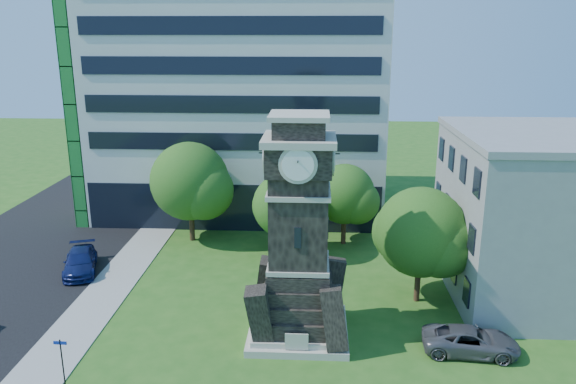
# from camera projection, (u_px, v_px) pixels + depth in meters

# --- Properties ---
(ground) EXTENTS (160.00, 160.00, 0.00)m
(ground) POSITION_uv_depth(u_px,v_px,m) (240.00, 351.00, 29.45)
(ground) COLOR #275919
(ground) RESTS_ON ground
(sidewalk) EXTENTS (3.00, 70.00, 0.06)m
(sidewalk) POSITION_uv_depth(u_px,v_px,m) (98.00, 302.00, 34.73)
(sidewalk) COLOR gray
(sidewalk) RESTS_ON ground
(clock_tower) EXTENTS (5.40, 5.40, 12.22)m
(clock_tower) POSITION_uv_depth(u_px,v_px,m) (299.00, 244.00, 29.77)
(clock_tower) COLOR #BCB5A4
(clock_tower) RESTS_ON ground
(office_tall) EXTENTS (26.20, 15.11, 28.60)m
(office_tall) POSITION_uv_depth(u_px,v_px,m) (240.00, 54.00, 50.52)
(office_tall) COLOR silver
(office_tall) RESTS_ON ground
(office_low) EXTENTS (15.20, 12.20, 10.40)m
(office_low) POSITION_uv_depth(u_px,v_px,m) (576.00, 215.00, 34.68)
(office_low) COLOR gray
(office_low) RESTS_ON ground
(car_street_north) EXTENTS (3.53, 5.47, 1.47)m
(car_street_north) POSITION_uv_depth(u_px,v_px,m) (80.00, 262.00, 39.03)
(car_street_north) COLOR #121C51
(car_street_north) RESTS_ON ground
(car_east_lot) EXTENTS (5.12, 2.69, 1.37)m
(car_east_lot) POSITION_uv_depth(u_px,v_px,m) (471.00, 341.00, 29.11)
(car_east_lot) COLOR #535358
(car_east_lot) RESTS_ON ground
(park_bench) EXTENTS (1.62, 0.43, 0.84)m
(park_bench) POSITION_uv_depth(u_px,v_px,m) (327.00, 329.00, 30.71)
(park_bench) COLOR black
(park_bench) RESTS_ON ground
(street_sign) EXTENTS (0.62, 0.06, 2.59)m
(street_sign) POSITION_uv_depth(u_px,v_px,m) (62.00, 359.00, 25.86)
(street_sign) COLOR black
(street_sign) RESTS_ON ground
(tree_nw) EXTENTS (6.77, 6.15, 7.97)m
(tree_nw) POSITION_uv_depth(u_px,v_px,m) (191.00, 184.00, 43.89)
(tree_nw) COLOR #332114
(tree_nw) RESTS_ON ground
(tree_nc) EXTENTS (5.27, 4.79, 6.32)m
(tree_nc) POSITION_uv_depth(u_px,v_px,m) (286.00, 207.00, 41.05)
(tree_nc) COLOR #332114
(tree_nc) RESTS_ON ground
(tree_ne) EXTENTS (5.15, 4.68, 6.41)m
(tree_ne) POSITION_uv_depth(u_px,v_px,m) (345.00, 196.00, 43.39)
(tree_ne) COLOR #332114
(tree_ne) RESTS_ON ground
(tree_east) EXTENTS (6.03, 5.48, 7.27)m
(tree_east) POSITION_uv_depth(u_px,v_px,m) (422.00, 235.00, 33.79)
(tree_east) COLOR #332114
(tree_east) RESTS_ON ground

